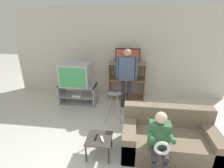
# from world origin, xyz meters

# --- Properties ---
(wall_back) EXTENTS (6.40, 0.06, 2.60)m
(wall_back) POSITION_xyz_m (0.00, 3.36, 1.30)
(wall_back) COLOR beige
(wall_back) RESTS_ON ground_plane
(tv_stand) EXTENTS (1.00, 0.49, 0.55)m
(tv_stand) POSITION_xyz_m (-1.00, 2.55, 0.27)
(tv_stand) COLOR #A8A8AD
(tv_stand) RESTS_ON ground_plane
(television_main) EXTENTS (0.77, 0.58, 0.60)m
(television_main) POSITION_xyz_m (-1.02, 2.53, 0.85)
(television_main) COLOR #B2B2B7
(television_main) RESTS_ON tv_stand
(media_shelf) EXTENTS (1.05, 0.44, 1.09)m
(media_shelf) POSITION_xyz_m (0.32, 3.07, 0.56)
(media_shelf) COLOR #9E7A51
(media_shelf) RESTS_ON ground_plane
(television_flat) EXTENTS (0.68, 0.20, 0.39)m
(television_flat) POSITION_xyz_m (0.32, 3.08, 1.27)
(television_flat) COLOR black
(television_flat) RESTS_ON media_shelf
(folding_stool) EXTENTS (0.39, 0.38, 0.70)m
(folding_stool) POSITION_xyz_m (0.09, 1.85, 0.55)
(folding_stool) COLOR #99999E
(folding_stool) RESTS_ON ground_plane
(snack_table) EXTENTS (0.42, 0.42, 0.35)m
(snack_table) POSITION_xyz_m (-0.03, 0.74, 0.30)
(snack_table) COLOR #38332D
(snack_table) RESTS_ON ground_plane
(remote_control_black) EXTENTS (0.04, 0.14, 0.02)m
(remote_control_black) POSITION_xyz_m (-0.08, 0.74, 0.36)
(remote_control_black) COLOR black
(remote_control_black) RESTS_ON snack_table
(remote_control_white) EXTENTS (0.09, 0.15, 0.02)m
(remote_control_white) POSITION_xyz_m (0.02, 0.71, 0.36)
(remote_control_white) COLOR silver
(remote_control_white) RESTS_ON snack_table
(couch) EXTENTS (1.57, 0.81, 0.76)m
(couch) POSITION_xyz_m (1.14, 0.99, 0.26)
(couch) COLOR #756651
(couch) RESTS_ON ground_plane
(person_standing_adult) EXTENTS (0.53, 0.20, 1.56)m
(person_standing_adult) POSITION_xyz_m (0.33, 2.49, 0.94)
(person_standing_adult) COLOR #2D2D33
(person_standing_adult) RESTS_ON ground_plane
(person_seated_child) EXTENTS (0.33, 0.43, 0.99)m
(person_seated_child) POSITION_xyz_m (0.90, 0.52, 0.58)
(person_seated_child) COLOR #2D2D38
(person_seated_child) RESTS_ON ground_plane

